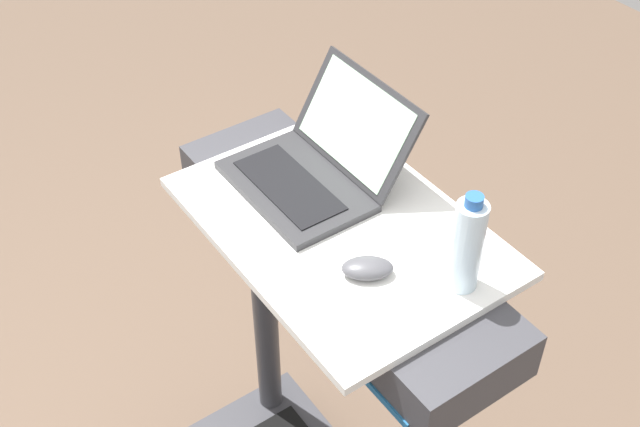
# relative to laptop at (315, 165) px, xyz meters

# --- Properties ---
(desk_board) EXTENTS (0.69, 0.48, 0.02)m
(desk_board) POSITION_rel_laptop_xyz_m (0.14, -0.04, -0.05)
(desk_board) COLOR white
(desk_board) RESTS_ON treadmill_base
(laptop) EXTENTS (0.33, 0.32, 0.21)m
(laptop) POSITION_rel_laptop_xyz_m (0.00, 0.00, 0.00)
(laptop) COLOR #2D2D30
(laptop) RESTS_ON desk_board
(computer_mouse) EXTENTS (0.10, 0.12, 0.03)m
(computer_mouse) POSITION_rel_laptop_xyz_m (0.29, -0.08, -0.03)
(computer_mouse) COLOR #4C4C51
(computer_mouse) RESTS_ON desk_board
(water_bottle) EXTENTS (0.06, 0.06, 0.22)m
(water_bottle) POSITION_rel_laptop_xyz_m (0.41, 0.05, 0.06)
(water_bottle) COLOR silver
(water_bottle) RESTS_ON desk_board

